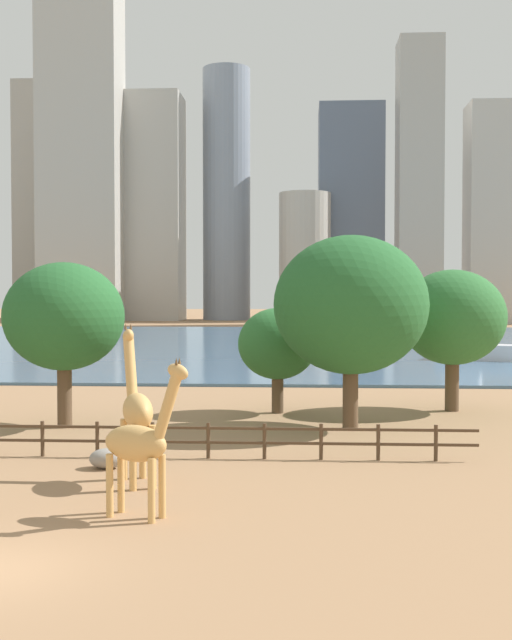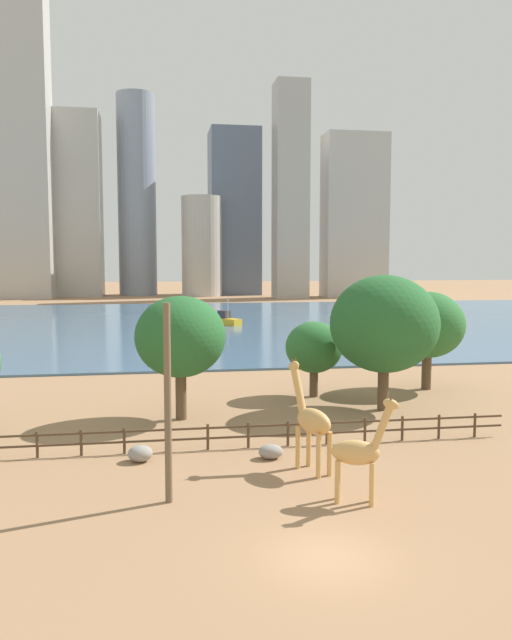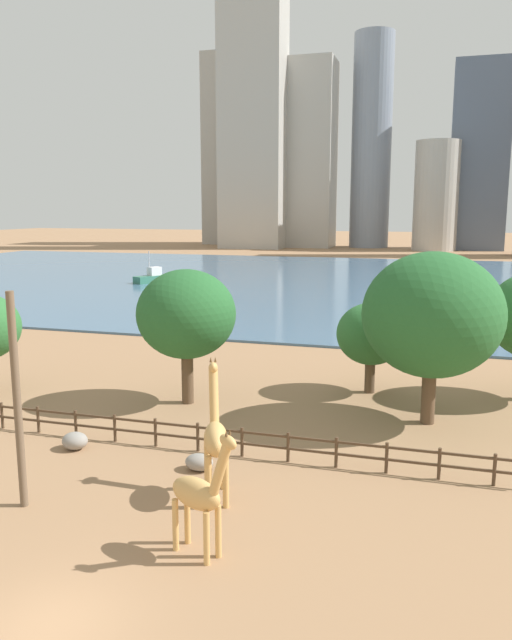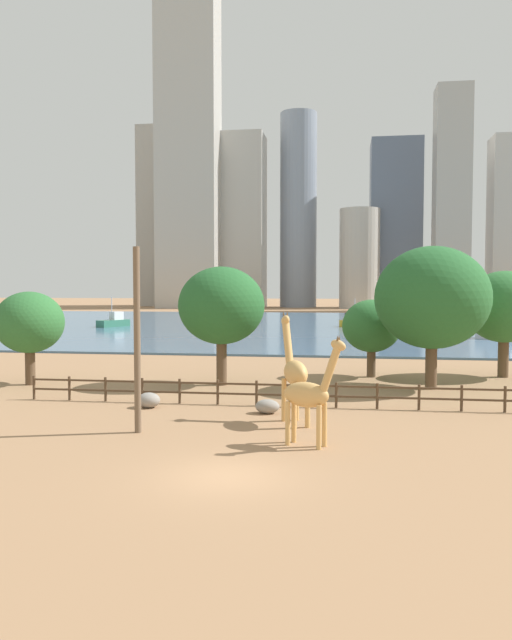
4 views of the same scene
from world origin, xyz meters
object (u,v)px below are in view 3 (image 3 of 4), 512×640
Objects in this scene: tree_right_tall at (432,315)px; tree_right_small at (371,334)px; giraffe_tall at (199,494)px; boat_ferry at (405,283)px; boulder_by_pole at (75,441)px; giraffe_companion at (216,437)px; tree_left_large at (186,315)px; boulder_near_fence at (199,462)px; utility_pole at (17,402)px; boat_sailboat at (152,277)px.

tree_right_tall is 1.63× the size of tree_right_small.
giraffe_tall is 16.22m from tree_right_tall.
tree_right_small is 1.11× the size of boat_ferry.
giraffe_tall is 3.75× the size of boulder_by_pole.
giraffe_tall is 0.51× the size of tree_right_tall.
giraffe_companion is 63.66m from boat_ferry.
tree_right_tall is (12.74, 0.37, 0.53)m from tree_left_large.
giraffe_companion is 3.18m from boulder_near_fence.
boulder_by_pole is at bearing 174.98° from boulder_near_fence.
utility_pole is 7.67m from boulder_near_fence.
tree_right_tall reaches higher than giraffe_tall.
giraffe_companion is at bearing -62.13° from tree_left_large.
boat_sailboat is at bearing -121.28° from boat_ferry.
giraffe_tall is at bearing -113.93° from tree_right_tall.
giraffe_companion is 15.61m from tree_right_small.
tree_right_small is at bearing 47.18° from boulder_by_pole.
utility_pole reaches higher than giraffe_companion.
utility_pole reaches higher than boat_ferry.
tree_right_tall reaches higher than giraffe_companion.
boat_ferry is (3.23, 63.57, -1.42)m from giraffe_companion.
tree_left_large reaches higher than boulder_by_pole.
giraffe_companion is at bearing -104.78° from tree_right_small.
boat_ferry is at bearing -25.85° from giraffe_companion.
giraffe_companion is (-0.91, 3.91, 0.31)m from giraffe_tall.
utility_pole is 12.97m from tree_left_large.
utility_pole is at bearing -94.37° from tree_left_large.
boulder_near_fence is at bearing 133.67° from giraffe_tall.
boulder_near_fence is 64.89m from boat_sailboat.
giraffe_companion is at bearing -18.48° from boulder_by_pole.
giraffe_companion is 0.68× the size of tree_left_large.
boulder_near_fence is (-2.39, 5.91, -1.67)m from giraffe_tall.
giraffe_companion is 0.95× the size of tree_right_small.
giraffe_tall reaches higher than boulder_near_fence.
giraffe_tall is 71.24m from boat_sailboat.
giraffe_tall is 0.83× the size of boat_sailboat.
boat_ferry is at bearing 79.92° from boulder_by_pole.
giraffe_companion is 13.25m from tree_right_tall.
boulder_by_pole is 0.22× the size of tree_right_small.
giraffe_tall is 19.26m from tree_right_small.
boat_sailboat is at bearing 138.75° from giraffe_tall.
boulder_near_fence is at bearing -42.28° from boat_ferry.
utility_pole reaches higher than giraffe_tall.
utility_pole is at bearing 50.00° from boat_sailboat.
boat_ferry is at bearing 80.81° from tree_left_large.
giraffe_tall is at bearing -37.10° from boulder_by_pole.
boulder_near_fence is 0.22× the size of tree_right_small.
tree_left_large is 1.56× the size of boat_ferry.
giraffe_companion reaches higher than giraffe_tall.
utility_pole is 1.50× the size of boat_sailboat.
tree_left_large is (0.99, 12.89, 1.03)m from utility_pole.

